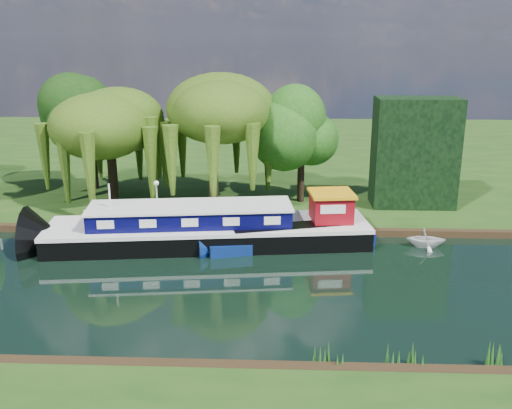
{
  "coord_description": "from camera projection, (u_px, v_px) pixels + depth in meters",
  "views": [
    {
      "loc": [
        9.02,
        -27.64,
        12.73
      ],
      "look_at": [
        7.66,
        5.68,
        2.8
      ],
      "focal_mm": 40.0,
      "sensor_mm": 36.0,
      "label": 1
    }
  ],
  "objects": [
    {
      "name": "white_cruiser",
      "position": [
        425.0,
        247.0,
        35.7
      ],
      "size": [
        2.57,
        2.27,
        1.27
      ],
      "primitive_type": "imported",
      "rotation": [
        0.0,
        0.0,
        1.49
      ],
      "color": "silver",
      "rests_on": "ground"
    },
    {
      "name": "willow_left",
      "position": [
        109.0,
        125.0,
        42.05
      ],
      "size": [
        6.76,
        6.76,
        8.1
      ],
      "color": "black",
      "rests_on": "far_bank"
    },
    {
      "name": "narrowboat",
      "position": [
        292.0,
        239.0,
        35.51
      ],
      "size": [
        10.62,
        4.47,
        1.54
      ],
      "rotation": [
        0.0,
        0.0,
        0.27
      ],
      "color": "navy",
      "rests_on": "ground"
    },
    {
      "name": "ground",
      "position": [
        109.0,
        283.0,
        30.45
      ],
      "size": [
        120.0,
        120.0,
        0.0
      ],
      "primitive_type": "plane",
      "color": "black"
    },
    {
      "name": "lamppost",
      "position": [
        157.0,
        189.0,
        39.79
      ],
      "size": [
        0.36,
        0.36,
        2.56
      ],
      "color": "silver",
      "rests_on": "far_bank"
    },
    {
      "name": "far_bank",
      "position": [
        197.0,
        153.0,
        62.94
      ],
      "size": [
        120.0,
        52.0,
        0.45
      ],
      "primitive_type": "cube",
      "color": "#193B10",
      "rests_on": "ground"
    },
    {
      "name": "tree_far_mid",
      "position": [
        90.0,
        117.0,
        45.94
      ],
      "size": [
        5.26,
        5.26,
        8.61
      ],
      "color": "black",
      "rests_on": "far_bank"
    },
    {
      "name": "reeds_near",
      "position": [
        223.0,
        353.0,
        22.77
      ],
      "size": [
        33.7,
        1.5,
        1.1
      ],
      "color": "#195015",
      "rests_on": "ground"
    },
    {
      "name": "willow_right",
      "position": [
        212.0,
        120.0,
        41.19
      ],
      "size": [
        7.22,
        7.22,
        8.8
      ],
      "color": "black",
      "rests_on": "far_bank"
    },
    {
      "name": "dutch_barge",
      "position": [
        212.0,
        228.0,
        35.9
      ],
      "size": [
        20.49,
        6.89,
        4.24
      ],
      "rotation": [
        0.0,
        0.0,
        0.12
      ],
      "color": "black",
      "rests_on": "ground"
    },
    {
      "name": "conifer_hedge",
      "position": [
        415.0,
        153.0,
        41.84
      ],
      "size": [
        6.0,
        3.0,
        8.0
      ],
      "primitive_type": "cube",
      "color": "black",
      "rests_on": "far_bank"
    },
    {
      "name": "mooring_posts",
      "position": [
        136.0,
        218.0,
        38.24
      ],
      "size": [
        19.16,
        0.16,
        1.0
      ],
      "color": "silver",
      "rests_on": "far_bank"
    },
    {
      "name": "tree_far_right",
      "position": [
        302.0,
        134.0,
        42.46
      ],
      "size": [
        4.65,
        4.65,
        7.6
      ],
      "color": "black",
      "rests_on": "far_bank"
    }
  ]
}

